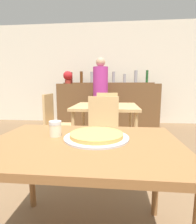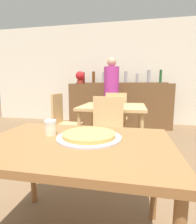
% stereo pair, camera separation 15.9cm
% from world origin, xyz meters
% --- Properties ---
extents(wall_back, '(8.00, 0.05, 2.80)m').
position_xyz_m(wall_back, '(0.00, 4.11, 1.40)').
color(wall_back, silver).
rests_on(wall_back, ground_plane).
extents(dining_table_near, '(1.19, 0.83, 0.74)m').
position_xyz_m(dining_table_near, '(0.00, 0.00, 0.66)').
color(dining_table_near, brown).
rests_on(dining_table_near, ground_plane).
extents(dining_table_far, '(0.97, 0.90, 0.77)m').
position_xyz_m(dining_table_far, '(0.05, 1.66, 0.69)').
color(dining_table_far, tan).
rests_on(dining_table_far, ground_plane).
extents(bar_counter, '(2.60, 0.56, 1.12)m').
position_xyz_m(bar_counter, '(0.00, 3.60, 0.56)').
color(bar_counter, brown).
rests_on(bar_counter, ground_plane).
extents(bar_back_shelf, '(2.39, 0.24, 0.35)m').
position_xyz_m(bar_back_shelf, '(-0.03, 3.74, 1.21)').
color(bar_back_shelf, brown).
rests_on(bar_back_shelf, bar_counter).
extents(chair_far_side_front, '(0.40, 0.40, 0.94)m').
position_xyz_m(chair_far_side_front, '(0.05, 1.05, 0.53)').
color(chair_far_side_front, tan).
rests_on(chair_far_side_front, ground_plane).
extents(chair_far_side_back, '(0.40, 0.40, 0.94)m').
position_xyz_m(chair_far_side_back, '(0.05, 2.27, 0.53)').
color(chair_far_side_back, tan).
rests_on(chair_far_side_back, ground_plane).
extents(chair_far_side_left, '(0.40, 0.40, 0.94)m').
position_xyz_m(chair_far_side_left, '(-0.77, 1.66, 0.53)').
color(chair_far_side_left, tan).
rests_on(chair_far_side_left, ground_plane).
extents(pizza_tray, '(0.42, 0.42, 0.04)m').
position_xyz_m(pizza_tray, '(0.07, 0.07, 0.75)').
color(pizza_tray, '#B7B7BC').
rests_on(pizza_tray, dining_table_near).
extents(cheese_shaker, '(0.08, 0.08, 0.10)m').
position_xyz_m(cheese_shaker, '(-0.21, 0.10, 0.79)').
color(cheese_shaker, beige).
rests_on(cheese_shaker, dining_table_near).
extents(person_standing, '(0.34, 0.34, 1.70)m').
position_xyz_m(person_standing, '(-0.15, 3.02, 0.92)').
color(person_standing, '#2D2D38').
rests_on(person_standing, ground_plane).
extents(potted_plant, '(0.24, 0.24, 0.33)m').
position_xyz_m(potted_plant, '(-1.05, 3.55, 1.30)').
color(potted_plant, maroon).
rests_on(potted_plant, bar_counter).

